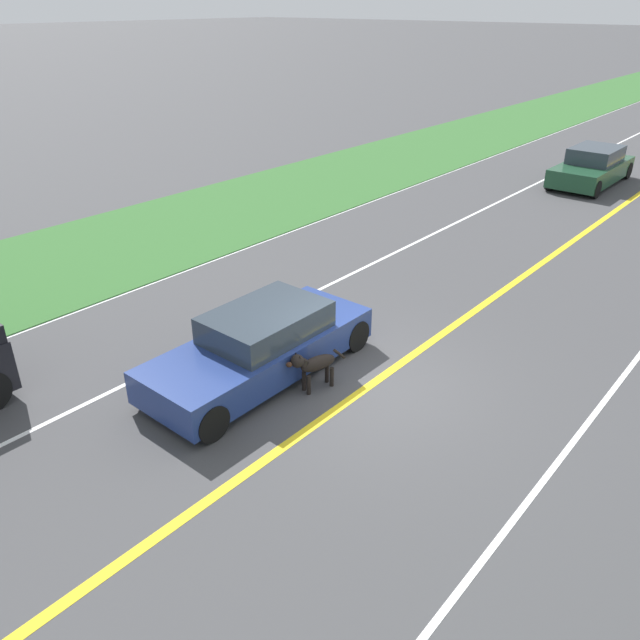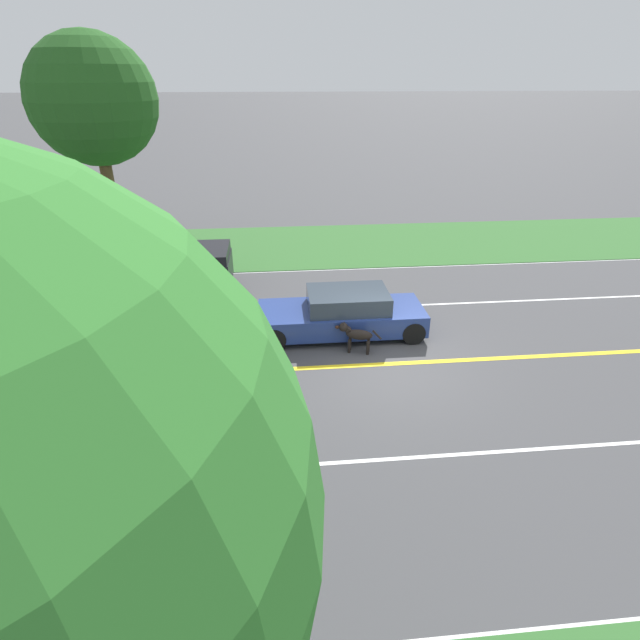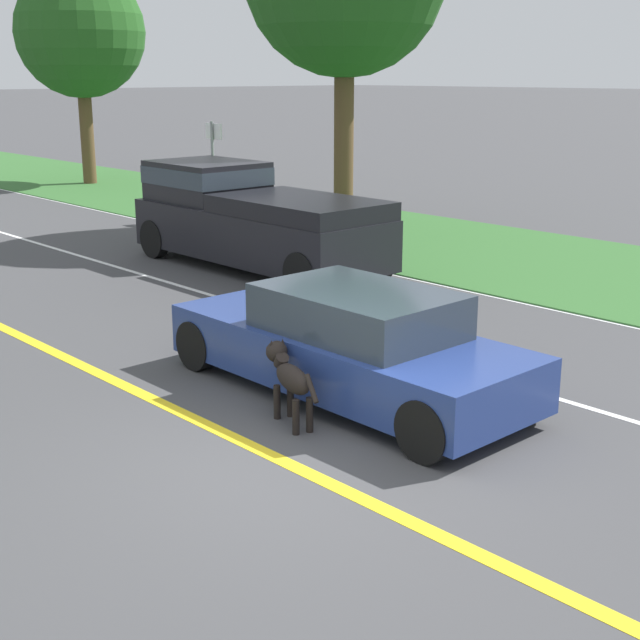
# 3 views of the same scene
# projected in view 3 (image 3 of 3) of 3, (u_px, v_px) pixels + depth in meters

# --- Properties ---
(ground_plane) EXTENTS (400.00, 400.00, 0.00)m
(ground_plane) POSITION_uv_depth(u_px,v_px,m) (287.00, 463.00, 8.71)
(ground_plane) COLOR #424244
(centre_divider_line) EXTENTS (0.18, 160.00, 0.01)m
(centre_divider_line) POSITION_uv_depth(u_px,v_px,m) (287.00, 463.00, 8.71)
(centre_divider_line) COLOR yellow
(centre_divider_line) RESTS_ON ground
(lane_dash_same_dir) EXTENTS (0.10, 160.00, 0.01)m
(lane_dash_same_dir) POSITION_uv_depth(u_px,v_px,m) (502.00, 382.00, 11.00)
(lane_dash_same_dir) COLOR white
(lane_dash_same_dir) RESTS_ON ground
(ego_car) EXTENTS (1.81, 4.68, 1.30)m
(ego_car) POSITION_uv_depth(u_px,v_px,m) (349.00, 344.00, 10.45)
(ego_car) COLOR navy
(ego_car) RESTS_ON ground
(dog) EXTENTS (0.49, 1.23, 0.86)m
(dog) POSITION_uv_depth(u_px,v_px,m) (289.00, 376.00, 9.61)
(dog) COLOR black
(dog) RESTS_ON ground
(pickup_truck) EXTENTS (2.04, 5.68, 1.96)m
(pickup_truck) POSITION_uv_depth(u_px,v_px,m) (250.00, 217.00, 17.33)
(pickup_truck) COLOR black
(pickup_truck) RESTS_ON ground
(roadside_tree_right_far) EXTENTS (4.27, 4.27, 7.12)m
(roadside_tree_right_far) POSITION_uv_depth(u_px,v_px,m) (80.00, 33.00, 29.33)
(roadside_tree_right_far) COLOR brown
(roadside_tree_right_far) RESTS_ON ground
(street_sign) EXTENTS (0.11, 0.64, 2.53)m
(street_sign) POSITION_uv_depth(u_px,v_px,m) (213.00, 159.00, 22.44)
(street_sign) COLOR gray
(street_sign) RESTS_ON ground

